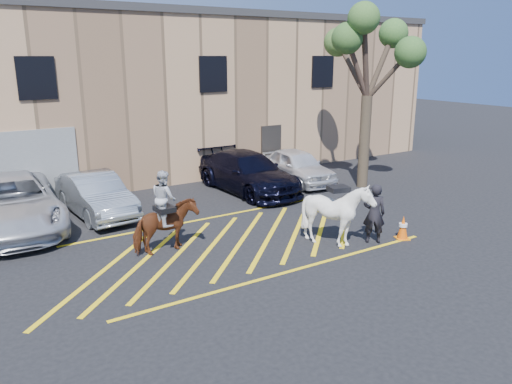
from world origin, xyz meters
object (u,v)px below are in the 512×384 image
handler (374,214)px  mounted_bay (165,220)px  car_silver_sedan (96,195)px  car_white_suv (297,166)px  car_blue_suv (248,172)px  tree (370,47)px  traffic_cone (403,227)px  saddled_white (337,214)px  car_white_pickup (11,203)px

handler → mounted_bay: (-5.48, 2.57, 0.06)m
car_silver_sedan → car_white_suv: (8.67, -0.02, -0.00)m
car_blue_suv → car_silver_sedan: bearing=176.7°
car_white_suv → car_silver_sedan: bearing=-175.7°
car_blue_suv → mounted_bay: 6.92m
mounted_bay → tree: (9.85, 2.40, 4.73)m
traffic_cone → car_white_suv: bearing=78.3°
car_white_suv → traffic_cone: 7.47m
tree → saddled_white: bearing=-140.0°
car_white_pickup → tree: (13.21, -2.09, 4.85)m
car_white_pickup → handler: size_ratio=3.40×
car_white_suv → handler: handler is taller
mounted_bay → tree: bearing=13.7°
handler → tree: (4.37, 4.96, 4.80)m
car_white_pickup → car_silver_sedan: bearing=2.3°
car_blue_suv → traffic_cone: (1.07, -7.20, -0.42)m
handler → mounted_bay: bearing=10.9°
car_white_pickup → saddled_white: (7.77, -6.65, 0.12)m
mounted_bay → handler: bearing=-25.1°
car_blue_suv → saddled_white: saddled_white is taller
car_white_suv → tree: 5.70m
mounted_bay → tree: tree is taller
mounted_bay → car_silver_sedan: bearing=99.1°
car_white_pickup → handler: 11.31m
traffic_cone → tree: 8.21m
car_white_pickup → mounted_bay: bearing=-50.6°
tree → car_blue_suv: bearing=156.3°
car_white_suv → mounted_bay: (-7.96, -4.46, 0.23)m
car_white_pickup → saddled_white: 10.23m
car_white_suv → traffic_cone: bearing=-97.3°
saddled_white → car_blue_suv: bearing=81.5°
handler → saddled_white: (-1.07, 0.40, 0.07)m
mounted_bay → saddled_white: 4.91m
car_silver_sedan → saddled_white: size_ratio=2.15×
car_white_pickup → saddled_white: saddled_white is taller
car_blue_suv → tree: bearing=-25.9°
saddled_white → car_silver_sedan: bearing=127.6°
car_blue_suv → saddled_white: bearing=-100.7°
mounted_bay → traffic_cone: mounted_bay is taller
car_white_suv → tree: tree is taller
car_silver_sedan → car_white_suv: car_silver_sedan is taller
car_blue_suv → car_white_suv: 2.59m
car_silver_sedan → handler: size_ratio=2.46×
handler → mounted_bay: size_ratio=0.76×
car_blue_suv → car_white_suv: size_ratio=1.28×
traffic_cone → saddled_white: bearing=161.6°
tree → car_white_pickup: bearing=171.0°
car_blue_suv → mounted_bay: mounted_bay is taller
tree → handler: bearing=-131.4°
car_white_suv → mounted_bay: mounted_bay is taller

